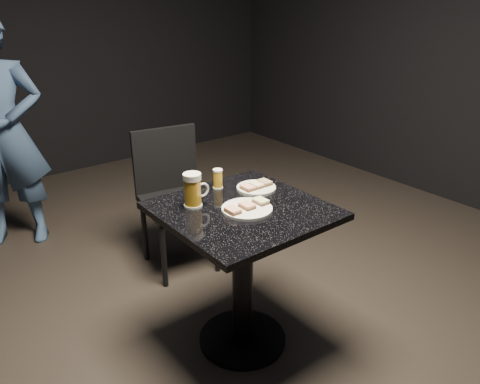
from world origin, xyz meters
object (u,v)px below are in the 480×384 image
object	(u,v)px
beer_mug	(193,190)
plate_large	(247,209)
table	(243,254)
plate_small	(256,188)
beer_tumbler	(218,179)
chair	(173,191)
patron	(2,133)

from	to	relation	value
beer_mug	plate_large	bearing A→B (deg)	-48.71
table	plate_small	bearing A→B (deg)	34.24
table	beer_mug	xyz separation A→B (m)	(-0.17, 0.15, 0.32)
plate_large	beer_mug	world-z (taller)	beer_mug
plate_large	beer_tumbler	world-z (taller)	beer_tumbler
chair	patron	bearing A→B (deg)	126.98
table	beer_mug	distance (m)	0.39
plate_large	beer_tumbler	distance (m)	0.30
beer_tumbler	chair	world-z (taller)	chair
beer_tumbler	patron	bearing A→B (deg)	111.46
plate_small	beer_tumbler	size ratio (longest dim) A/B	1.97
beer_tumbler	chair	xyz separation A→B (m)	(0.10, 0.63, -0.30)
beer_mug	chair	xyz separation A→B (m)	(0.31, 0.73, -0.33)
beer_mug	chair	world-z (taller)	beer_mug
beer_mug	chair	size ratio (longest dim) A/B	0.18
plate_large	beer_mug	size ratio (longest dim) A/B	1.44
patron	chair	bearing A→B (deg)	-24.92
plate_large	patron	world-z (taller)	patron
patron	beer_tumbler	bearing A→B (deg)	-40.44
patron	chair	world-z (taller)	patron
patron	table	size ratio (longest dim) A/B	2.09
plate_large	beer_tumbler	size ratio (longest dim) A/B	2.32
plate_small	table	world-z (taller)	plate_small
plate_large	plate_small	distance (m)	0.25
patron	chair	xyz separation A→B (m)	(0.72, -0.96, -0.28)
table	chair	world-z (taller)	chair
plate_large	plate_small	size ratio (longest dim) A/B	1.18
plate_large	patron	size ratio (longest dim) A/B	0.15
beer_mug	beer_tumbler	size ratio (longest dim) A/B	1.61
table	chair	distance (m)	0.89
plate_large	beer_mug	bearing A→B (deg)	131.29
plate_small	beer_mug	xyz separation A→B (m)	(-0.35, 0.02, 0.07)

